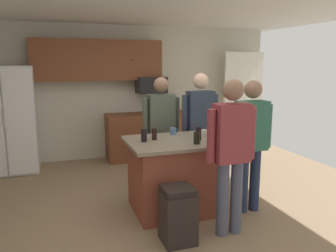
# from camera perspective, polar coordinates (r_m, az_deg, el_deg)

# --- Properties ---
(floor) EXTENTS (7.04, 7.04, 0.00)m
(floor) POSITION_cam_1_polar(r_m,az_deg,el_deg) (4.45, -1.34, -14.25)
(floor) COLOR #937A5B
(floor) RESTS_ON ground
(back_wall) EXTENTS (6.40, 0.10, 2.60)m
(back_wall) POSITION_cam_1_polar(r_m,az_deg,el_deg) (6.79, -8.47, 5.69)
(back_wall) COLOR beige
(back_wall) RESTS_ON ground
(french_door_window_panel) EXTENTS (0.90, 0.06, 2.00)m
(french_door_window_panel) POSITION_cam_1_polar(r_m,az_deg,el_deg) (7.36, 12.58, 4.36)
(french_door_window_panel) COLOR white
(french_door_window_panel) RESTS_ON ground
(cabinet_run_upper) EXTENTS (2.40, 0.38, 0.75)m
(cabinet_run_upper) POSITION_cam_1_polar(r_m,az_deg,el_deg) (6.50, -11.83, 10.88)
(cabinet_run_upper) COLOR brown
(cabinet_run_lower) EXTENTS (1.80, 0.63, 0.90)m
(cabinet_run_lower) POSITION_cam_1_polar(r_m,az_deg,el_deg) (6.74, -2.75, -1.56)
(cabinet_run_lower) COLOR brown
(cabinet_run_lower) RESTS_ON ground
(refrigerator) EXTENTS (0.94, 0.76, 1.83)m
(refrigerator) POSITION_cam_1_polar(r_m,az_deg,el_deg) (6.36, -25.68, 0.93)
(refrigerator) COLOR white
(refrigerator) RESTS_ON ground
(microwave_over_range) EXTENTS (0.56, 0.40, 0.32)m
(microwave_over_range) POSITION_cam_1_polar(r_m,az_deg,el_deg) (6.62, -2.88, 6.97)
(microwave_over_range) COLOR black
(kitchen_island) EXTENTS (1.20, 0.96, 0.92)m
(kitchen_island) POSITION_cam_1_polar(r_m,az_deg,el_deg) (4.32, 1.28, -8.30)
(kitchen_island) COLOR brown
(kitchen_island) RESTS_ON ground
(person_guest_left) EXTENTS (0.57, 0.23, 1.73)m
(person_guest_left) POSITION_cam_1_polar(r_m,az_deg,el_deg) (4.99, 5.46, 0.57)
(person_guest_left) COLOR #232D4C
(person_guest_left) RESTS_ON ground
(person_host_foreground) EXTENTS (0.57, 0.22, 1.67)m
(person_host_foreground) POSITION_cam_1_polar(r_m,az_deg,el_deg) (4.28, 13.91, -1.93)
(person_host_foreground) COLOR #232D4C
(person_host_foreground) RESTS_ON ground
(person_guest_by_door) EXTENTS (0.57, 0.23, 1.71)m
(person_guest_by_door) POSITION_cam_1_polar(r_m,az_deg,el_deg) (3.64, 10.69, -3.53)
(person_guest_by_door) COLOR #4C5166
(person_guest_by_door) RESTS_ON ground
(person_guest_right) EXTENTS (0.57, 0.22, 1.67)m
(person_guest_right) POSITION_cam_1_polar(r_m,az_deg,el_deg) (4.98, -1.16, 0.16)
(person_guest_right) COLOR #4C5166
(person_guest_right) RESTS_ON ground
(glass_dark_ale) EXTENTS (0.06, 0.06, 0.14)m
(glass_dark_ale) POSITION_cam_1_polar(r_m,az_deg,el_deg) (4.21, -2.34, -1.39)
(glass_dark_ale) COLOR black
(glass_dark_ale) RESTS_ON kitchen_island
(tumbler_amber) EXTENTS (0.07, 0.07, 0.17)m
(tumbler_amber) POSITION_cam_1_polar(r_m,az_deg,el_deg) (4.19, 5.22, -1.31)
(tumbler_amber) COLOR black
(tumbler_amber) RESTS_ON kitchen_island
(mug_ceramic_white) EXTENTS (0.12, 0.08, 0.09)m
(mug_ceramic_white) POSITION_cam_1_polar(r_m,az_deg,el_deg) (4.52, 0.89, -0.87)
(mug_ceramic_white) COLOR #4C6B99
(mug_ceramic_white) RESTS_ON kitchen_island
(glass_stout_tall) EXTENTS (0.08, 0.08, 0.14)m
(glass_stout_tall) POSITION_cam_1_polar(r_m,az_deg,el_deg) (4.00, 4.90, -2.08)
(glass_stout_tall) COLOR black
(glass_stout_tall) RESTS_ON kitchen_island
(glass_short_whisky) EXTENTS (0.07, 0.07, 0.15)m
(glass_short_whisky) POSITION_cam_1_polar(r_m,az_deg,el_deg) (4.11, -4.11, -1.62)
(glass_short_whisky) COLOR black
(glass_short_whisky) RESTS_ON kitchen_island
(mug_blue_stoneware) EXTENTS (0.12, 0.08, 0.09)m
(mug_blue_stoneware) POSITION_cam_1_polar(r_m,az_deg,el_deg) (4.40, 6.25, -1.25)
(mug_blue_stoneware) COLOR white
(mug_blue_stoneware) RESTS_ON kitchen_island
(trash_bin) EXTENTS (0.34, 0.34, 0.61)m
(trash_bin) POSITION_cam_1_polar(r_m,az_deg,el_deg) (3.65, 1.68, -14.87)
(trash_bin) COLOR black
(trash_bin) RESTS_ON ground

